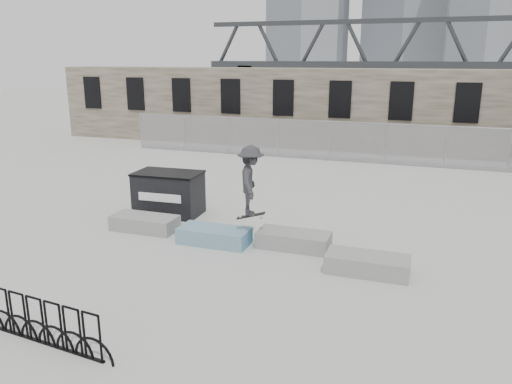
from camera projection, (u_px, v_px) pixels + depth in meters
ground at (242, 244)px, 14.11m from camera, size 120.00×120.00×0.00m
stone_wall at (343, 109)px, 28.31m from camera, size 36.00×2.58×4.50m
chainlink_fence at (330, 140)px, 25.23m from camera, size 22.06×0.06×2.02m
planter_far_left at (145, 222)px, 15.18m from camera, size 2.00×0.90×0.45m
planter_center_left at (214, 235)px, 14.10m from camera, size 2.00×0.90×0.45m
planter_center_right at (294, 239)px, 13.78m from camera, size 2.00×0.90×0.45m
planter_offset at (367, 263)px, 12.17m from camera, size 2.00×0.90×0.45m
dumpster at (169, 193)px, 16.63m from camera, size 2.25×1.44×1.44m
bike_rack at (36, 321)px, 9.14m from camera, size 3.58×0.43×0.90m
truss_bridge at (482, 66)px, 59.94m from camera, size 70.00×3.00×9.80m
skateboarder at (251, 181)px, 13.44m from camera, size 1.06×1.40×2.06m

